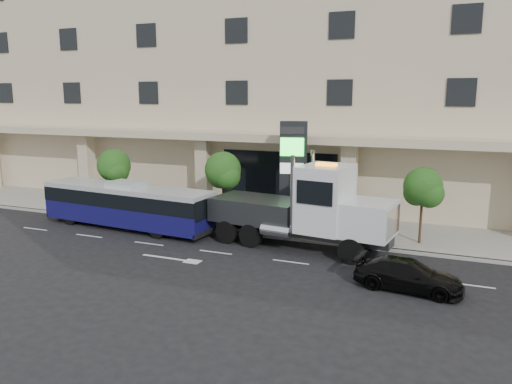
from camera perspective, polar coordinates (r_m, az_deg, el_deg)
ground at (r=26.87m, az=-3.19°, el=-5.98°), size 120.00×120.00×0.00m
sidewalk at (r=31.27m, az=0.70°, el=-3.37°), size 120.00×6.00×0.15m
curb at (r=28.60m, az=-1.49°, el=-4.76°), size 120.00×0.30×0.15m
convention_center at (r=40.23m, az=6.29°, el=14.00°), size 60.00×17.60×20.00m
tree_left at (r=34.36m, az=-15.89°, el=2.68°), size 2.27×2.20×4.22m
tree_mid at (r=30.14m, az=-3.76°, el=2.24°), size 2.28×2.20×4.38m
tree_right at (r=27.29m, az=18.57°, el=0.28°), size 2.10×2.00×4.04m
city_bus at (r=30.66m, az=-14.55°, el=-1.40°), size 11.32×3.31×2.83m
tow_truck at (r=25.69m, az=5.87°, el=-2.07°), size 11.05×3.88×5.00m
black_sedan at (r=21.56m, az=17.01°, el=-9.05°), size 4.54×2.25×1.27m
signage_pylon at (r=29.21m, az=4.26°, el=2.06°), size 1.64×0.90×6.23m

